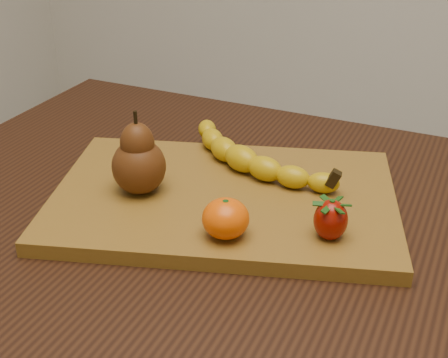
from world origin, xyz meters
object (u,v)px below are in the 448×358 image
at_px(cutting_board, 224,199).
at_px(pear, 138,153).
at_px(table, 246,269).
at_px(mandarin, 226,218).

distance_m(cutting_board, pear, 0.13).
bearing_deg(pear, table, 18.12).
height_order(table, cutting_board, cutting_board).
relative_size(table, cutting_board, 2.22).
bearing_deg(pear, cutting_board, 21.57).
distance_m(table, mandarin, 0.17).
bearing_deg(table, cutting_board, -173.85).
height_order(cutting_board, pear, pear).
bearing_deg(table, mandarin, -82.54).
height_order(table, mandarin, mandarin).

